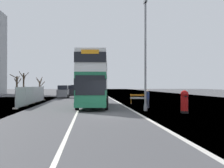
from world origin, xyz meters
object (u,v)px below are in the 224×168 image
Objects in this scene: roadworks_barrier at (138,98)px; car_receding_mid at (70,91)px; red_pillar_postbox at (184,101)px; car_oncoming_near at (63,92)px; lamppost_foreground at (145,58)px; car_receding_far at (74,90)px; car_far_side at (75,90)px; pedestrian_at_kerb at (148,99)px; double_decker_bus at (94,79)px.

car_receding_mid is at bearing 110.55° from roadworks_barrier.
red_pillar_postbox is 0.43× the size of car_oncoming_near.
car_receding_mid reaches higher than red_pillar_postbox.
car_receding_mid is (-8.42, 32.18, -3.27)m from lamppost_foreground.
car_receding_mid is 9.01m from car_receding_far.
car_far_side reaches higher than pedestrian_at_kerb.
car_oncoming_near is at bearing -91.10° from car_far_side.
double_decker_bus is at bearing -81.21° from car_receding_mid.
double_decker_bus is at bearing -83.77° from car_receding_far.
double_decker_bus is 19.09m from car_oncoming_near.
lamppost_foreground reaches higher than roadworks_barrier.
double_decker_bus reaches higher than roadworks_barrier.
car_receding_mid reaches higher than roadworks_barrier.
car_receding_far is at bearing -88.06° from car_far_side.
double_decker_bus reaches higher than red_pillar_postbox.
double_decker_bus is 28.37m from car_receding_mid.
car_receding_far is (-4.04, 36.99, -1.60)m from double_decker_bus.
lamppost_foreground is 4.63m from red_pillar_postbox.
car_receding_far is (-8.14, 41.19, -3.22)m from lamppost_foreground.
red_pillar_postbox is at bearing -70.25° from pedestrian_at_kerb.
car_receding_mid is 2.60× the size of pedestrian_at_kerb.
car_oncoming_near is 18.62m from car_receding_far.
car_receding_far is 39.54m from pedestrian_at_kerb.
roadworks_barrier is 42.87m from car_far_side.
car_oncoming_near is at bearing 114.88° from red_pillar_postbox.
lamppost_foreground is 2.30× the size of car_oncoming_near.
lamppost_foreground is 42.11m from car_receding_far.
red_pillar_postbox is at bearing -80.26° from roadworks_barrier.
red_pillar_postbox is 0.93× the size of roadworks_barrier.
lamppost_foreground is at bearing -68.46° from car_oncoming_near.
roadworks_barrier is at bearing 89.07° from pedestrian_at_kerb.
lamppost_foreground reaches higher than car_receding_mid.
roadworks_barrier is (-1.61, 9.37, -0.24)m from red_pillar_postbox.
roadworks_barrier is 0.46× the size of car_receding_far.
pedestrian_at_kerb is at bearing 109.75° from red_pillar_postbox.
pedestrian_at_kerb is (-0.08, -4.68, 0.15)m from roadworks_barrier.
car_receding_far is (0.78, 18.60, 0.07)m from car_oncoming_near.
red_pillar_postbox is at bearing -43.33° from double_decker_bus.
lamppost_foreground is 5.29× the size of red_pillar_postbox.
car_receding_mid is (-9.31, 24.83, 0.30)m from roadworks_barrier.
car_far_side is (-9.29, 41.85, 0.28)m from roadworks_barrier.
car_receding_far is at bearing 87.59° from car_oncoming_near.
car_oncoming_near reaches higher than car_far_side.
red_pillar_postbox is 35.90m from car_receding_mid.
car_oncoming_near is (-8.92, 22.59, -3.29)m from lamppost_foreground.
car_far_side is (-10.90, 51.23, 0.04)m from red_pillar_postbox.
roadworks_barrier is 4.68m from pedestrian_at_kerb.
roadworks_barrier is (0.89, 7.35, -3.57)m from lamppost_foreground.
lamppost_foreground is 4.42m from pedestrian_at_kerb.
double_decker_bus is 2.61× the size of car_receding_far.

